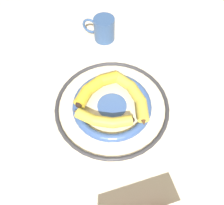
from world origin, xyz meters
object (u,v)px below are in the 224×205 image
Objects in this scene: banana_b at (102,120)px; banana_c at (134,96)px; banana_a at (97,86)px; coffee_mug at (103,29)px; decorative_bowl at (112,106)px.

banana_c reaches higher than banana_b.
banana_a is 0.90× the size of banana_b.
coffee_mug is (0.41, -0.04, -0.00)m from banana_b.
banana_b is 0.13m from banana_c.
banana_b is 0.91× the size of banana_c.
banana_a is 0.83× the size of banana_c.
decorative_bowl is at bearing 76.56° from banana_b.
banana_b is at bearing 109.05° from coffee_mug.
decorative_bowl is 0.08m from banana_b.
banana_c is at bearing 49.61° from banana_b.
banana_a is at bearing 105.03° from coffee_mug.
coffee_mug is at bearing -0.68° from decorative_bowl.
banana_a is at bearing 109.07° from banana_b.
banana_b is 1.46× the size of coffee_mug.
banana_b is (-0.07, 0.04, 0.03)m from decorative_bowl.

